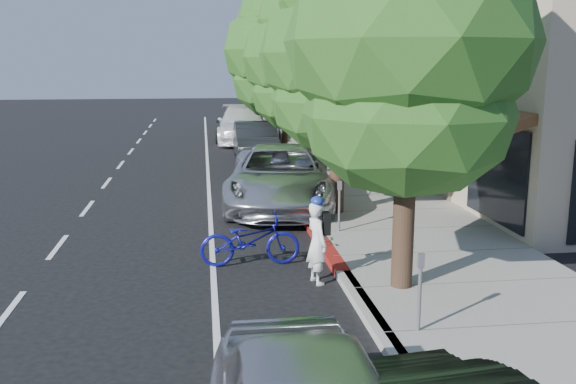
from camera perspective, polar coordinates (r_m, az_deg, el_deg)
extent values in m
plane|color=black|center=(14.06, 4.03, -6.26)|extent=(120.00, 120.00, 0.00)
cube|color=gray|center=(22.10, 5.76, 0.57)|extent=(4.60, 56.00, 0.15)
cube|color=#9E998E|center=(21.69, -0.17, 0.42)|extent=(0.30, 56.00, 0.15)
cube|color=maroon|center=(14.98, 3.27, -4.82)|extent=(0.32, 4.00, 0.15)
cube|color=tan|center=(33.46, 14.32, 9.97)|extent=(10.00, 36.00, 7.00)
cylinder|color=black|center=(12.06, 10.22, -2.99)|extent=(0.40, 0.40, 2.62)
ellipsoid|color=#275419|center=(11.71, 10.59, 6.81)|extent=(3.84, 3.84, 3.07)
ellipsoid|color=#275419|center=(11.67, 10.83, 13.05)|extent=(4.51, 4.51, 3.61)
cylinder|color=black|center=(17.74, 4.37, 1.75)|extent=(0.40, 0.40, 2.54)
ellipsoid|color=#275419|center=(17.51, 4.48, 8.19)|extent=(3.71, 3.71, 2.97)
ellipsoid|color=#275419|center=(17.47, 4.54, 12.23)|extent=(4.37, 4.37, 3.49)
ellipsoid|color=#275419|center=(17.53, 4.61, 16.50)|extent=(3.28, 3.28, 2.62)
cylinder|color=black|center=(23.58, 1.38, 4.20)|extent=(0.40, 0.40, 2.48)
ellipsoid|color=#275419|center=(23.40, 1.41, 8.94)|extent=(3.87, 3.87, 3.10)
ellipsoid|color=#275419|center=(23.38, 1.42, 11.89)|extent=(4.55, 4.55, 3.64)
ellipsoid|color=#275419|center=(23.41, 1.44, 15.02)|extent=(3.42, 3.42, 2.73)
cylinder|color=black|center=(29.47, -0.42, 5.91)|extent=(0.40, 0.40, 2.67)
ellipsoid|color=#275419|center=(29.33, -0.43, 10.00)|extent=(4.68, 4.68, 3.75)
ellipsoid|color=#275419|center=(29.32, -0.43, 12.53)|extent=(5.51, 5.51, 4.41)
ellipsoid|color=#275419|center=(29.37, -0.44, 15.22)|extent=(4.13, 4.13, 3.31)
cylinder|color=black|center=(35.41, -1.63, 6.87)|extent=(0.40, 0.40, 2.65)
ellipsoid|color=#275419|center=(35.29, -1.65, 10.24)|extent=(4.23, 4.23, 3.38)
ellipsoid|color=#275419|center=(35.28, -1.66, 12.33)|extent=(4.97, 4.97, 3.98)
ellipsoid|color=#275419|center=(35.32, -1.68, 14.54)|extent=(3.73, 3.73, 2.98)
cylinder|color=black|center=(41.36, -2.50, 7.68)|extent=(0.40, 0.40, 2.80)
ellipsoid|color=#275419|center=(41.26, -2.52, 10.73)|extent=(3.50, 3.50, 2.80)
ellipsoid|color=#275419|center=(41.26, -2.54, 12.62)|extent=(4.12, 4.12, 3.29)
ellipsoid|color=#275419|center=(41.30, -2.56, 14.62)|extent=(3.09, 3.09, 2.47)
imported|color=white|center=(12.57, 2.60, -4.54)|extent=(0.54, 0.68, 1.63)
imported|color=navy|center=(13.71, -3.39, -4.28)|extent=(2.14, 0.77, 1.12)
imported|color=silver|center=(19.04, -0.70, 1.36)|extent=(3.86, 6.85, 1.81)
imported|color=black|center=(27.91, -2.90, 4.51)|extent=(1.75, 5.02, 1.65)
imported|color=white|center=(34.33, -4.07, 6.02)|extent=(2.91, 6.49, 1.85)
imported|color=black|center=(34.99, -4.72, 5.96)|extent=(2.37, 4.99, 1.65)
imported|color=black|center=(25.13, 1.96, 3.95)|extent=(0.83, 0.68, 1.56)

